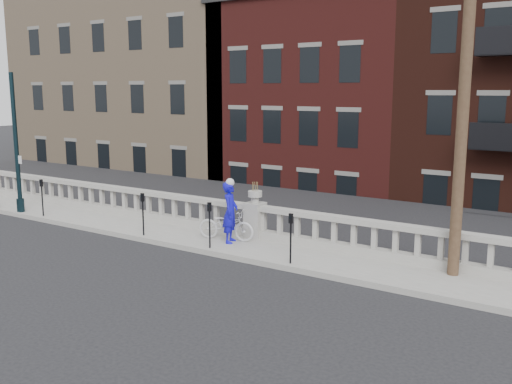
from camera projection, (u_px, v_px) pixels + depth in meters
ground at (171, 275)px, 14.76m from camera, size 120.00×120.00×0.00m
sidewalk at (238, 246)px, 17.21m from camera, size 32.00×2.20×0.15m
balustrade at (255, 222)px, 17.88m from camera, size 28.00×0.34×1.03m
planter_pedestal at (255, 216)px, 17.85m from camera, size 0.55×0.55×1.76m
lower_level at (446, 126)px, 32.89m from camera, size 80.00×44.00×20.80m
utility_pole at (466, 68)px, 13.41m from camera, size 1.60×0.28×10.00m
streetlight_pole at (17, 158)px, 21.29m from camera, size 0.40×0.28×5.20m
parking_meter_b at (42, 193)px, 20.77m from camera, size 0.10×0.09×1.36m
parking_meter_c at (143, 209)px, 18.01m from camera, size 0.10×0.09×1.36m
parking_meter_d at (210, 220)px, 16.56m from camera, size 0.10×0.09×1.36m
parking_meter_e at (291, 233)px, 15.08m from camera, size 0.10×0.09×1.36m
bicycle at (226, 225)px, 17.55m from camera, size 1.90×1.02×0.95m
cyclist at (230, 212)px, 17.17m from camera, size 0.66×0.79×1.86m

